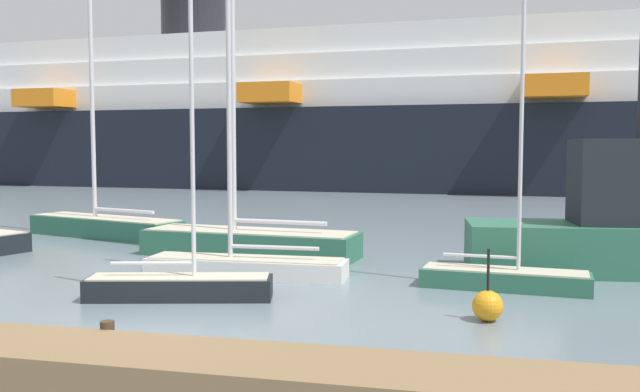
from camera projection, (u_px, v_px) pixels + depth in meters
name	position (u px, v px, depth m)	size (l,w,h in m)	color
ground_plane	(175.00, 324.00, 14.25)	(600.00, 600.00, 0.00)	slate
dock_pier	(76.00, 362.00, 10.78)	(26.82, 1.93, 0.72)	olive
sailboat_1	(505.00, 274.00, 17.65)	(4.34, 1.54, 8.04)	#2D6B51
sailboat_3	(246.00, 261.00, 19.35)	(5.74, 1.39, 8.35)	white
sailboat_4	(250.00, 238.00, 22.83)	(7.43, 2.66, 12.29)	#2D6B51
sailboat_5	(105.00, 221.00, 27.66)	(7.29, 3.60, 13.11)	#2D6B51
sailboat_6	(180.00, 282.00, 16.52)	(4.56, 2.07, 8.38)	black
fishing_boat_0	(626.00, 225.00, 19.72)	(8.86, 3.46, 6.91)	#2D6B51
channel_buoy_0	(488.00, 305.00, 14.44)	(0.65, 0.65, 1.54)	orange
cruise_ship	(419.00, 117.00, 60.13)	(123.36, 25.43, 19.48)	black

